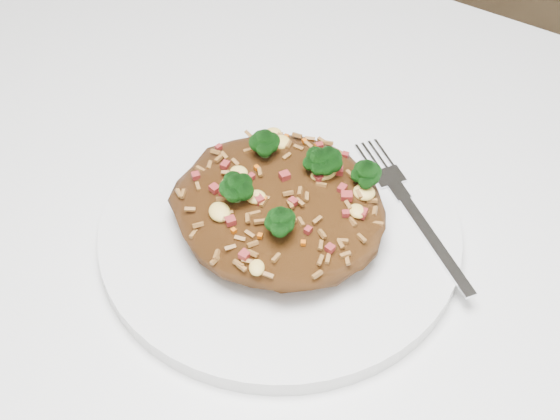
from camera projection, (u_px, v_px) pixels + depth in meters
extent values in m
cube|color=white|center=(157.00, 247.00, 0.60)|extent=(1.20, 0.80, 0.04)
cylinder|color=brown|center=(49.00, 118.00, 1.26)|extent=(0.06, 0.06, 0.71)
cylinder|color=white|center=(280.00, 230.00, 0.57)|extent=(0.26, 0.26, 0.01)
ellipsoid|color=brown|center=(280.00, 207.00, 0.55)|extent=(0.16, 0.14, 0.04)
ellipsoid|color=#073507|center=(366.00, 174.00, 0.54)|extent=(0.02, 0.02, 0.02)
ellipsoid|color=#073507|center=(237.00, 187.00, 0.52)|extent=(0.02, 0.02, 0.02)
ellipsoid|color=#073507|center=(280.00, 221.00, 0.51)|extent=(0.02, 0.02, 0.02)
ellipsoid|color=#073507|center=(328.00, 160.00, 0.54)|extent=(0.02, 0.02, 0.02)
ellipsoid|color=#073507|center=(265.00, 143.00, 0.56)|extent=(0.02, 0.02, 0.02)
ellipsoid|color=#073507|center=(319.00, 161.00, 0.54)|extent=(0.02, 0.02, 0.02)
cube|color=silver|center=(446.00, 260.00, 0.54)|extent=(0.08, 0.06, 0.00)
cube|color=silver|center=(383.00, 168.00, 0.60)|extent=(0.04, 0.04, 0.00)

